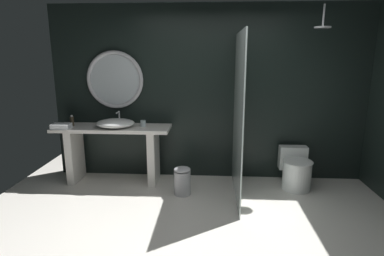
{
  "coord_description": "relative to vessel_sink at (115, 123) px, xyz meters",
  "views": [
    {
      "loc": [
        0.0,
        -2.87,
        1.88
      ],
      "look_at": [
        -0.23,
        0.83,
        1.01
      ],
      "focal_mm": 29.53,
      "sensor_mm": 36.0,
      "label": 1
    }
  ],
  "objects": [
    {
      "name": "ground_plane",
      "position": [
        1.38,
        -1.52,
        -0.91
      ],
      "size": [
        5.76,
        5.76,
        0.0
      ],
      "primitive_type": "plane",
      "color": "silver"
    },
    {
      "name": "soap_dispenser",
      "position": [
        -0.66,
        0.04,
        0.01
      ],
      "size": [
        0.06,
        0.06,
        0.16
      ],
      "color": "#3D3323",
      "rests_on": "vanity_counter"
    },
    {
      "name": "folded_hand_towel",
      "position": [
        -0.75,
        -0.13,
        -0.02
      ],
      "size": [
        0.25,
        0.18,
        0.07
      ],
      "primitive_type": "cube",
      "rotation": [
        0.0,
        0.0,
        -0.0
      ],
      "color": "white",
      "rests_on": "vanity_counter"
    },
    {
      "name": "round_wall_mirror",
      "position": [
        -0.06,
        0.29,
        0.6
      ],
      "size": [
        0.86,
        0.06,
        0.86
      ],
      "color": "#B7B7BC"
    },
    {
      "name": "back_wall_panel",
      "position": [
        1.38,
        0.38,
        0.39
      ],
      "size": [
        4.8,
        0.1,
        2.6
      ],
      "primitive_type": "cube",
      "color": "black",
      "rests_on": "ground_plane"
    },
    {
      "name": "vessel_sink",
      "position": [
        0.0,
        0.0,
        0.0
      ],
      "size": [
        0.56,
        0.46,
        0.2
      ],
      "color": "white",
      "rests_on": "vanity_counter"
    },
    {
      "name": "waste_bin",
      "position": [
        1.01,
        -0.37,
        -0.71
      ],
      "size": [
        0.23,
        0.23,
        0.39
      ],
      "color": "#B7B7BC",
      "rests_on": "ground_plane"
    },
    {
      "name": "rain_shower_head",
      "position": [
        2.79,
        -0.11,
        1.33
      ],
      "size": [
        0.21,
        0.21,
        0.29
      ],
      "color": "#B7B7BC"
    },
    {
      "name": "tumbler_cup",
      "position": [
        0.39,
        0.07,
        -0.02
      ],
      "size": [
        0.08,
        0.08,
        0.09
      ],
      "primitive_type": "cylinder",
      "color": "silver",
      "rests_on": "vanity_counter"
    },
    {
      "name": "vanity_counter",
      "position": [
        -0.06,
        0.04,
        -0.36
      ],
      "size": [
        1.7,
        0.54,
        0.85
      ],
      "color": "silver",
      "rests_on": "ground_plane"
    },
    {
      "name": "shower_glass_panel",
      "position": [
        1.74,
        -0.35,
        0.17
      ],
      "size": [
        0.02,
        1.36,
        2.16
      ],
      "primitive_type": "cube",
      "color": "silver",
      "rests_on": "ground_plane"
    },
    {
      "name": "toilet",
      "position": [
        2.61,
        -0.04,
        -0.65
      ],
      "size": [
        0.42,
        0.59,
        0.55
      ],
      "color": "white",
      "rests_on": "ground_plane"
    }
  ]
}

